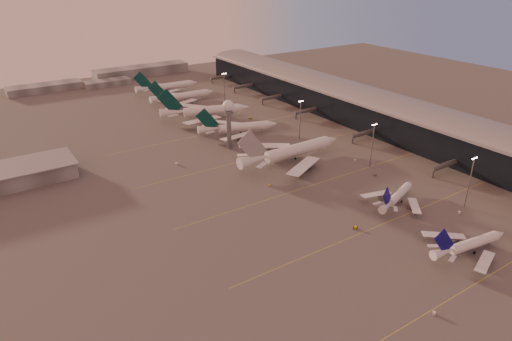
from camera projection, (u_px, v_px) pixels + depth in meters
ground at (374, 247)px, 177.85m from camera, size 700.00×700.00×0.00m
taxiway_markings at (334, 177)px, 235.27m from camera, size 180.00×185.25×0.02m
terminal at (366, 107)px, 310.83m from camera, size 57.00×362.00×23.04m
radar_tower at (229, 115)px, 262.43m from camera, size 6.40×6.40×31.10m
mast_a at (470, 180)px, 201.13m from camera, size 3.60×0.56×25.00m
mast_b at (372, 143)px, 241.28m from camera, size 3.60×0.56×25.00m
mast_c at (300, 118)px, 280.42m from camera, size 3.60×0.56×25.00m
mast_d at (224, 87)px, 347.57m from camera, size 3.60×0.56×25.00m
distant_horizon at (115, 76)px, 423.73m from camera, size 165.00×37.50×9.00m
narrowbody_near at (469, 246)px, 173.27m from camera, size 38.11×30.23×14.93m
narrowbody_mid at (397, 197)px, 209.09m from camera, size 34.70×27.21×14.10m
widebody_white at (291, 154)px, 252.69m from camera, size 68.69×55.03×24.16m
greentail_a at (239, 129)px, 291.99m from camera, size 51.43×40.92×19.25m
greentail_b at (206, 113)px, 320.98m from camera, size 62.45×49.69×23.38m
greentail_c at (183, 98)px, 358.76m from camera, size 54.71×44.16×19.87m
greentail_d at (168, 88)px, 385.88m from camera, size 55.78×45.00×20.25m
gsv_truck_a at (435, 311)px, 143.82m from camera, size 5.97×4.38×2.29m
gsv_catering_a at (460, 209)px, 200.76m from camera, size 5.40×3.81×4.06m
gsv_tug_mid at (355, 228)px, 189.79m from camera, size 3.96×4.25×1.05m
gsv_truck_b at (376, 173)px, 236.40m from camera, size 6.09×2.52×2.41m
gsv_truck_c at (269, 184)px, 225.88m from camera, size 4.53×5.08×2.03m
gsv_catering_b at (356, 158)px, 253.57m from camera, size 4.76×3.18×3.59m
gsv_truck_d at (176, 162)px, 249.59m from camera, size 2.79×6.25×2.45m
gsv_tug_hangar at (250, 118)px, 321.49m from camera, size 4.34×3.90×1.06m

